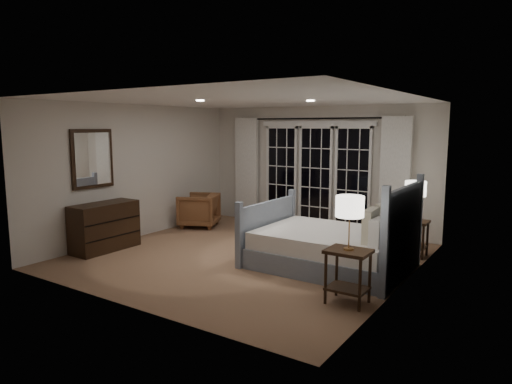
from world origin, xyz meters
The scene contains 20 objects.
floor centered at (0.00, 0.00, 0.00)m, with size 5.00×5.00×0.00m, color #8A604A.
ceiling centered at (0.00, 0.00, 2.50)m, with size 5.00×5.00×0.00m, color white.
wall_left centered at (-2.50, 0.00, 1.25)m, with size 0.02×5.00×2.50m, color beige.
wall_right centered at (2.50, 0.00, 1.25)m, with size 0.02×5.00×2.50m, color beige.
wall_back centered at (0.00, 2.50, 1.25)m, with size 5.00×0.02×2.50m, color beige.
wall_front centered at (0.00, -2.50, 1.25)m, with size 5.00×0.02×2.50m, color beige.
french_doors centered at (0.00, 2.46, 1.09)m, with size 2.50×0.04×2.20m.
curtain_rod centered at (0.00, 2.40, 2.25)m, with size 0.03×0.03×3.50m, color black.
curtain_left centered at (-1.65, 2.38, 1.15)m, with size 0.55×0.10×2.25m, color white.
curtain_right centered at (1.65, 2.38, 1.15)m, with size 0.55×0.10×2.25m, color white.
downlight_a centered at (0.80, 0.60, 2.49)m, with size 0.12×0.12×0.01m, color white.
downlight_b centered at (-0.60, -0.40, 2.49)m, with size 0.12×0.12×0.01m, color white.
bed centered at (1.42, 0.21, 0.33)m, with size 2.23×1.60×1.30m.
nightstand_left centered at (2.13, -0.98, 0.43)m, with size 0.50×0.40×0.66m.
nightstand_right centered at (2.24, 1.50, 0.39)m, with size 0.45×0.36×0.59m.
lamp_left centered at (2.13, -0.98, 1.17)m, with size 0.33×0.33×0.64m.
lamp_right centered at (2.24, 1.50, 1.10)m, with size 0.33×0.33×0.64m.
armchair centered at (-2.10, 1.25, 0.35)m, with size 0.75×0.77×0.70m, color brown.
dresser centered at (-2.23, -1.03, 0.41)m, with size 0.49×1.14×0.81m.
mirror centered at (-2.47, -1.03, 1.55)m, with size 0.05×0.85×1.00m.
Camera 1 is at (4.10, -5.92, 2.10)m, focal length 32.00 mm.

